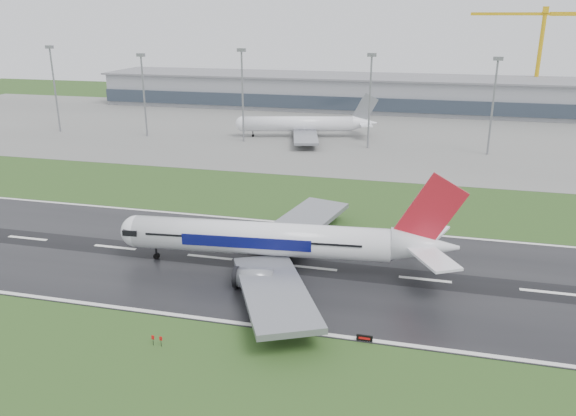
# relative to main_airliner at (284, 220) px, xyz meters

# --- Properties ---
(ground) EXTENTS (520.00, 520.00, 0.00)m
(ground) POSITION_rel_main_airliner_xyz_m (-14.77, 0.89, -9.15)
(ground) COLOR #254419
(ground) RESTS_ON ground
(runway) EXTENTS (400.00, 45.00, 0.10)m
(runway) POSITION_rel_main_airliner_xyz_m (-14.77, 0.89, -9.10)
(runway) COLOR black
(runway) RESTS_ON ground
(apron) EXTENTS (400.00, 130.00, 0.08)m
(apron) POSITION_rel_main_airliner_xyz_m (-14.77, 125.89, -9.11)
(apron) COLOR slate
(apron) RESTS_ON ground
(terminal) EXTENTS (240.00, 36.00, 15.00)m
(terminal) POSITION_rel_main_airliner_xyz_m (-14.77, 185.89, -1.65)
(terminal) COLOR gray
(terminal) RESTS_ON ground
(main_airliner) EXTENTS (66.29, 63.64, 18.10)m
(main_airliner) POSITION_rel_main_airliner_xyz_m (0.00, 0.00, 0.00)
(main_airliner) COLOR white
(main_airliner) RESTS_ON runway
(parked_airliner) EXTENTS (64.04, 61.30, 15.76)m
(parked_airliner) POSITION_rel_main_airliner_xyz_m (-21.33, 113.99, -1.19)
(parked_airliner) COLOR white
(parked_airliner) RESTS_ON apron
(tower_crane) EXTENTS (47.64, 3.50, 46.77)m
(tower_crane) POSITION_rel_main_airliner_xyz_m (71.78, 200.89, 14.23)
(tower_crane) COLOR gold
(tower_crane) RESTS_ON ground
(runway_sign) EXTENTS (2.30, 0.78, 1.04)m
(runway_sign) POSITION_rel_main_airliner_xyz_m (17.23, -21.32, -8.63)
(runway_sign) COLOR black
(runway_sign) RESTS_ON ground
(floodmast_0) EXTENTS (0.64, 0.64, 31.52)m
(floodmast_0) POSITION_rel_main_airliner_xyz_m (-116.26, 100.89, 6.61)
(floodmast_0) COLOR gray
(floodmast_0) RESTS_ON ground
(floodmast_1) EXTENTS (0.64, 0.64, 29.22)m
(floodmast_1) POSITION_rel_main_airliner_xyz_m (-78.91, 100.89, 5.46)
(floodmast_1) COLOR gray
(floodmast_1) RESTS_ON ground
(floodmast_2) EXTENTS (0.64, 0.64, 31.49)m
(floodmast_2) POSITION_rel_main_airliner_xyz_m (-40.63, 100.89, 6.59)
(floodmast_2) COLOR gray
(floodmast_2) RESTS_ON ground
(floodmast_3) EXTENTS (0.64, 0.64, 30.59)m
(floodmast_3) POSITION_rel_main_airliner_xyz_m (4.20, 100.89, 6.14)
(floodmast_3) COLOR gray
(floodmast_3) RESTS_ON ground
(floodmast_4) EXTENTS (0.64, 0.64, 30.07)m
(floodmast_4) POSITION_rel_main_airliner_xyz_m (43.46, 100.89, 5.89)
(floodmast_4) COLOR gray
(floodmast_4) RESTS_ON ground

